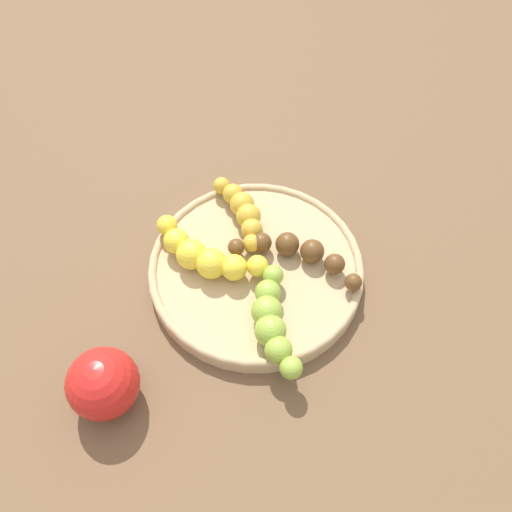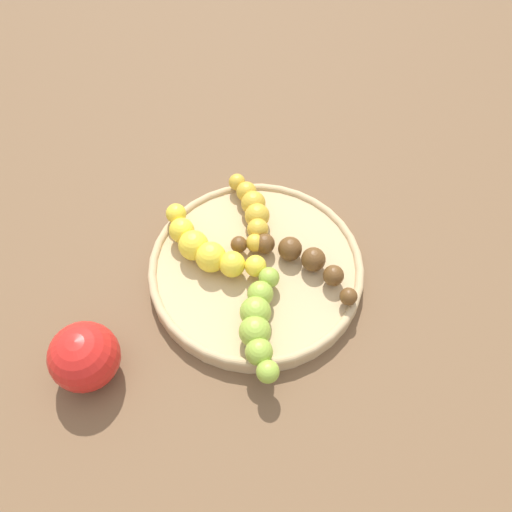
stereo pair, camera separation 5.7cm
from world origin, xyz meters
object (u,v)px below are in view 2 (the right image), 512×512
fruit_bowl (256,268)px  banana_yellow (206,248)px  banana_spotted (253,210)px  apple_red (84,357)px  banana_overripe (299,258)px  banana_green (259,322)px

fruit_bowl → banana_yellow: (-0.01, 0.06, 0.02)m
fruit_bowl → banana_spotted: banana_spotted is taller
fruit_bowl → banana_yellow: bearing=104.4°
apple_red → banana_yellow: bearing=-14.6°
banana_overripe → apple_red: apple_red is taller
banana_yellow → banana_overripe: bearing=121.5°
banana_yellow → apple_red: (-0.17, 0.04, -0.00)m
banana_yellow → fruit_bowl: bearing=116.1°
fruit_bowl → banana_spotted: bearing=29.8°
banana_yellow → apple_red: apple_red is taller
fruit_bowl → banana_yellow: size_ratio=1.75×
banana_overripe → banana_green: 0.09m
banana_spotted → apple_red: bearing=-145.0°
banana_yellow → apple_red: 0.18m
banana_yellow → banana_green: size_ratio=1.17×
fruit_bowl → apple_red: apple_red is taller
banana_overripe → apple_red: bearing=148.2°
banana_yellow → banana_green: (-0.06, -0.10, -0.00)m
banana_overripe → banana_yellow: (-0.04, 0.10, 0.00)m
fruit_bowl → banana_overripe: bearing=-63.6°
banana_spotted → banana_yellow: size_ratio=0.66×
banana_overripe → banana_spotted: (0.04, 0.08, 0.00)m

